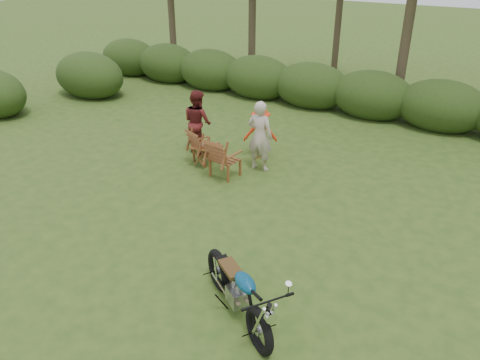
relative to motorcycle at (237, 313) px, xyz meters
The scene contains 9 objects.
ground 1.24m from the motorcycle, 156.06° to the left, with size 80.00×80.00×0.00m, color #2D4818.
motorcycle is the anchor object (origin of this frame).
lawn_chair_right 4.47m from the motorcycle, 125.69° to the left, with size 0.66×0.66×0.96m, color #5E3117, non-canonical shape.
lawn_chair_left 5.24m from the motorcycle, 130.45° to the left, with size 0.59×0.59×0.86m, color brown, non-canonical shape.
side_table 5.07m from the motorcycle, 131.70° to the left, with size 0.50×0.42×0.51m, color brown, non-canonical shape.
cup 5.06m from the motorcycle, 131.81° to the left, with size 0.11×0.11×0.09m, color beige.
adult_a 4.84m from the motorcycle, 116.00° to the left, with size 0.60×0.40×1.66m, color #BEAE9D.
adult_b 5.94m from the motorcycle, 131.68° to the left, with size 0.78×0.61×1.60m, color #5C1A1A.
child 5.54m from the motorcycle, 116.33° to the left, with size 0.82×0.47×1.27m, color red.
Camera 1 is at (3.88, -4.84, 4.74)m, focal length 35.00 mm.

